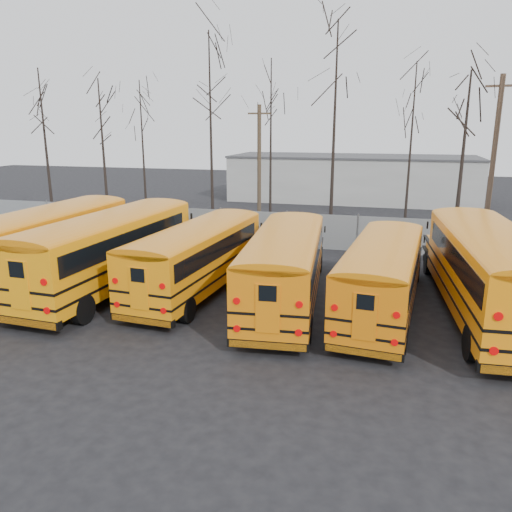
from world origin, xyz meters
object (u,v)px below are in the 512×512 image
(bus_a, at_px, (43,240))
(bus_c, at_px, (199,252))
(utility_pole_left, at_px, (259,168))
(utility_pole_right, at_px, (493,160))
(bus_e, at_px, (383,270))
(bus_f, at_px, (488,265))
(bus_d, at_px, (286,261))
(bus_b, at_px, (112,244))

(bus_a, xyz_separation_m, bus_c, (7.05, 0.67, -0.25))
(bus_c, height_order, utility_pole_left, utility_pole_left)
(utility_pole_right, bearing_deg, bus_e, -104.22)
(bus_f, bearing_deg, bus_d, -179.13)
(bus_e, bearing_deg, bus_c, -179.93)
(utility_pole_left, bearing_deg, utility_pole_right, -6.76)
(bus_e, height_order, utility_pole_right, utility_pole_right)
(bus_f, height_order, utility_pole_right, utility_pole_right)
(utility_pole_left, bearing_deg, bus_a, -123.43)
(bus_a, distance_m, utility_pole_right, 24.37)
(bus_a, xyz_separation_m, bus_d, (10.86, -0.02, -0.20))
(bus_b, distance_m, bus_d, 7.50)
(bus_c, bearing_deg, bus_e, -0.85)
(bus_b, relative_size, bus_c, 1.13)
(bus_a, bearing_deg, bus_b, 0.88)
(bus_a, height_order, bus_c, bus_a)
(bus_a, height_order, utility_pole_left, utility_pole_left)
(bus_d, distance_m, utility_pole_left, 14.18)
(utility_pole_left, bearing_deg, bus_f, -54.62)
(bus_c, height_order, utility_pole_right, utility_pole_right)
(bus_a, xyz_separation_m, bus_b, (3.36, 0.02, -0.01))
(bus_a, bearing_deg, bus_f, 2.55)
(bus_a, distance_m, utility_pole_left, 14.77)
(bus_a, relative_size, bus_e, 1.17)
(bus_b, distance_m, bus_e, 11.14)
(utility_pole_left, relative_size, utility_pole_right, 0.84)
(bus_e, bearing_deg, bus_d, -174.24)
(utility_pole_right, bearing_deg, bus_a, -137.77)
(bus_c, xyz_separation_m, utility_pole_right, (13.03, 12.81, 3.20))
(bus_b, relative_size, bus_f, 0.99)
(bus_e, xyz_separation_m, bus_f, (3.62, 0.62, 0.31))
(bus_c, distance_m, bus_d, 3.87)
(bus_a, height_order, bus_d, bus_a)
(utility_pole_left, height_order, utility_pole_right, utility_pole_right)
(utility_pole_right, bearing_deg, bus_f, -90.37)
(bus_b, bearing_deg, bus_c, 12.58)
(bus_c, bearing_deg, bus_b, -166.03)
(bus_d, bearing_deg, bus_c, 164.06)
(bus_a, height_order, bus_e, bus_a)
(bus_c, distance_m, bus_e, 7.47)
(bus_c, relative_size, bus_f, 0.87)
(bus_b, height_order, bus_c, bus_b)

